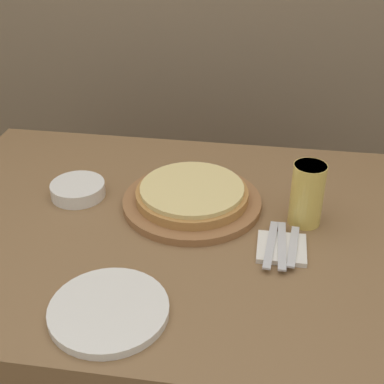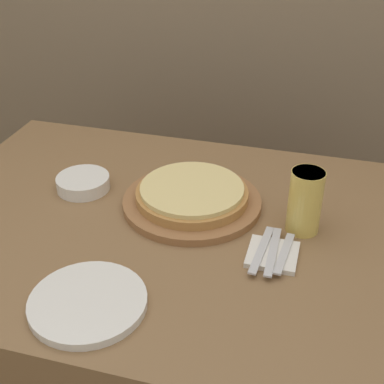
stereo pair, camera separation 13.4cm
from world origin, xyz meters
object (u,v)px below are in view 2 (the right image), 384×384
object	(u,v)px
pizza_on_board	(192,197)
beer_glass	(305,199)
side_bowl	(83,183)
dinner_plate	(88,302)
dinner_knife	(273,251)
spoon	(284,253)
fork	(262,250)

from	to	relation	value
pizza_on_board	beer_glass	size ratio (longest dim) A/B	2.24
side_bowl	dinner_plate	bearing A→B (deg)	-63.60
side_bowl	dinner_knife	xyz separation A→B (m)	(0.53, -0.15, -0.00)
spoon	pizza_on_board	bearing A→B (deg)	148.79
fork	spoon	xyz separation A→B (m)	(0.05, 0.00, 0.00)
fork	dinner_knife	world-z (taller)	same
dinner_plate	dinner_knife	size ratio (longest dim) A/B	1.33
dinner_knife	spoon	size ratio (longest dim) A/B	1.17
pizza_on_board	dinner_knife	distance (m)	0.27
dinner_plate	dinner_knife	bearing A→B (deg)	37.51
beer_glass	spoon	bearing A→B (deg)	-102.35
dinner_plate	spoon	xyz separation A→B (m)	(0.35, 0.25, 0.01)
spoon	side_bowl	bearing A→B (deg)	164.40
pizza_on_board	beer_glass	distance (m)	0.29
side_bowl	spoon	bearing A→B (deg)	-15.60
dinner_knife	spoon	bearing A→B (deg)	0.00
pizza_on_board	dinner_plate	world-z (taller)	pizza_on_board
beer_glass	spoon	distance (m)	0.14
dinner_plate	side_bowl	bearing A→B (deg)	116.40
dinner_plate	fork	distance (m)	0.39
spoon	beer_glass	bearing A→B (deg)	77.65
dinner_plate	dinner_knife	xyz separation A→B (m)	(0.33, 0.25, 0.01)
dinner_knife	dinner_plate	bearing A→B (deg)	-142.49
side_bowl	fork	distance (m)	0.53
pizza_on_board	beer_glass	xyz separation A→B (m)	(0.28, -0.03, 0.06)
dinner_plate	fork	xyz separation A→B (m)	(0.30, 0.25, 0.01)
side_bowl	dinner_knife	distance (m)	0.55
fork	side_bowl	bearing A→B (deg)	162.94
pizza_on_board	dinner_plate	size ratio (longest dim) A/B	1.50
dinner_knife	side_bowl	bearing A→B (deg)	163.70
beer_glass	fork	bearing A→B (deg)	-122.08
side_bowl	dinner_knife	bearing A→B (deg)	-16.30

